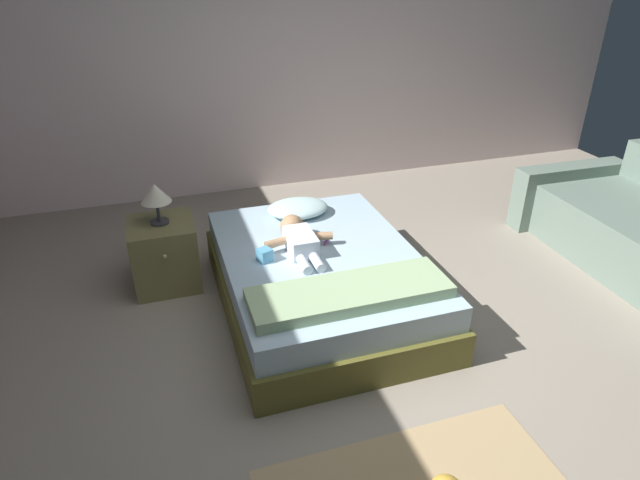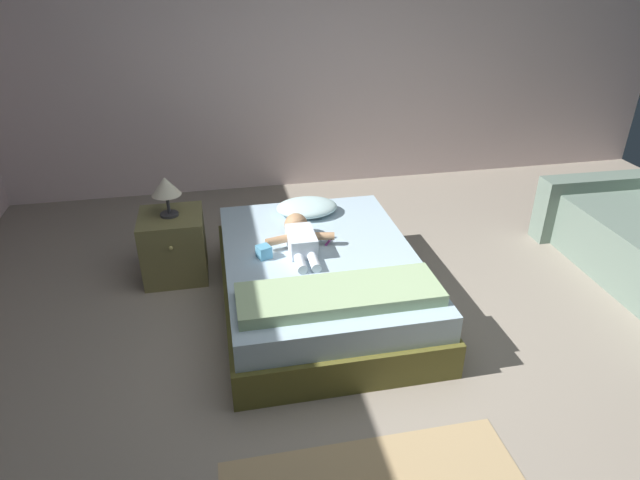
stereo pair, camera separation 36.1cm
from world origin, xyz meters
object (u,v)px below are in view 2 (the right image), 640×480
at_px(toothbrush, 330,240).
at_px(nightstand, 174,246).
at_px(baby, 300,237).
at_px(pillow, 307,207).
at_px(toy_block, 264,252).
at_px(lamp, 166,188).
at_px(bed, 320,280).

relative_size(toothbrush, nightstand, 0.25).
relative_size(baby, toothbrush, 4.98).
bearing_deg(baby, toothbrush, 9.55).
xyz_separation_m(pillow, toothbrush, (0.08, -0.48, -0.05)).
height_order(nightstand, toy_block, nightstand).
height_order(toothbrush, lamp, lamp).
distance_m(baby, lamp, 1.05).
xyz_separation_m(pillow, toy_block, (-0.40, -0.62, -0.01)).
distance_m(bed, nightstand, 1.19).
bearing_deg(pillow, bed, -92.20).
relative_size(lamp, toy_block, 2.73).
distance_m(baby, toothbrush, 0.23).
xyz_separation_m(lamp, toy_block, (0.63, -0.61, -0.27)).
relative_size(pillow, baby, 0.76).
bearing_deg(bed, nightstand, 148.40).
distance_m(bed, pillow, 0.69).
bearing_deg(toothbrush, toy_block, -163.78).
bearing_deg(lamp, nightstand, -90.00).
height_order(bed, toy_block, toy_block).
height_order(baby, toy_block, baby).
bearing_deg(lamp, toy_block, -43.85).
height_order(baby, lamp, lamp).
bearing_deg(pillow, lamp, -179.19).
xyz_separation_m(baby, nightstand, (-0.89, 0.50, -0.24)).
bearing_deg(toothbrush, nightstand, 157.24).
relative_size(toothbrush, toy_block, 1.14).
height_order(pillow, nightstand, pillow).
height_order(pillow, baby, baby).
bearing_deg(bed, toothbrush, 56.82).
xyz_separation_m(nightstand, toy_block, (0.63, -0.61, 0.21)).
distance_m(lamp, toy_block, 0.92).
distance_m(pillow, baby, 0.54).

